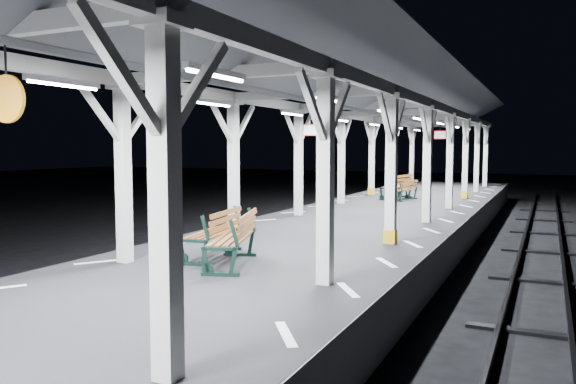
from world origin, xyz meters
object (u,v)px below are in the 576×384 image
Objects in this scene: bench_mid at (236,237)px; bench_far at (406,190)px; bench_near at (216,232)px; bench_extra at (399,186)px.

bench_mid is 1.21× the size of bench_far.
bench_mid is (0.75, -0.51, 0.02)m from bench_near.
bench_far is at bearing 77.20° from bench_near.
bench_extra reaches higher than bench_mid.
bench_near is 0.93× the size of bench_extra.
bench_near is 0.90m from bench_mid.
bench_mid reaches higher than bench_near.
bench_near is at bearing 126.75° from bench_mid.
bench_near is at bearing -81.81° from bench_extra.
bench_near reaches higher than bench_far.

